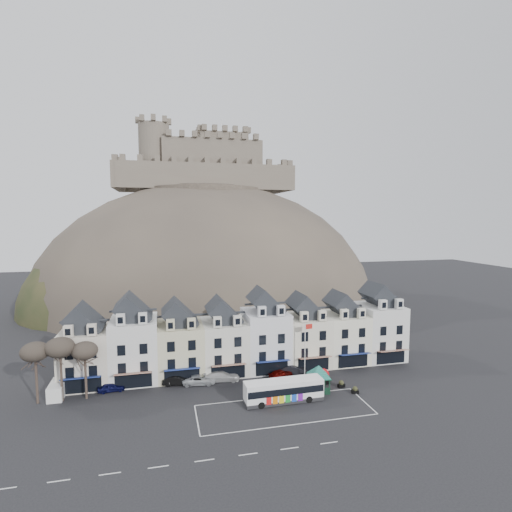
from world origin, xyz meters
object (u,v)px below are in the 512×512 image
Objects in this scene: bus_shelter at (319,371)px; car_black at (178,380)px; white_van at (58,390)px; car_charcoal at (293,370)px; car_maroon at (281,374)px; bus at (284,390)px; red_buoy at (323,376)px; car_white at (222,376)px; car_silver at (199,380)px; flagpole at (306,347)px; car_navy at (111,387)px.

bus_shelter reaches higher than car_black.
white_van is 33.77m from car_charcoal.
bus is at bearing 148.12° from car_maroon.
red_buoy is 0.41× the size of car_white.
bus_shelter is 7.18m from car_maroon.
red_buoy is at bearing -96.14° from car_silver.
car_white reaches higher than car_charcoal.
car_charcoal is at bearing 62.52° from bus.
flagpole is 28.49m from car_navy.
bus_shelter is at bearing -11.45° from white_van.
bus is 2.42× the size of car_black.
bus_shelter is 0.68× the size of flagpole.
car_charcoal is (4.27, 8.59, -0.93)m from bus.
red_buoy is 21.26m from car_black.
bus_shelter is at bearing -104.88° from car_silver.
car_maroon is at bearing -90.02° from car_white.
car_white is at bearing 163.17° from red_buoy.
bus_shelter is 17.43m from car_silver.
bus_shelter is at bearing -87.30° from flagpole.
bus is 11.11m from car_white.
white_van is at bearing 176.75° from flagpole.
bus is 4.77× the size of red_buoy.
bus_shelter is at bearing -98.64° from car_black.
flagpole is 1.97× the size of car_black.
white_van is at bearing 162.68° from bus.
car_silver is (-10.38, 8.20, -0.96)m from bus.
car_navy is 9.20m from car_black.
bus is 30.74m from white_van.
flagpole is at bearing 49.11° from bus.
red_buoy is (1.68, 2.32, -1.78)m from bus_shelter.
flagpole reaches higher than red_buoy.
car_silver is at bearing 105.73° from car_charcoal.
bus_shelter reaches higher than car_white.
car_silver is 12.30m from car_maroon.
car_white is (-12.72, 6.67, -2.13)m from bus_shelter.
white_van is 6.92m from car_navy.
car_silver is at bearing -86.75° from car_black.
car_navy is 15.60m from car_white.
car_charcoal is at bearing -0.73° from white_van.
car_black is (-20.80, 4.36, -0.41)m from red_buoy.
flagpole is (5.50, 6.61, 3.28)m from bus.
car_maroon is (-3.59, 0.96, -4.28)m from flagpole.
flagpole reaches higher than car_white.
car_navy is at bearing 104.20° from car_charcoal.
red_buoy is 0.51× the size of white_van.
bus is 1.98× the size of car_white.
bus reaches higher than car_charcoal.
car_charcoal reaches higher than car_silver.
car_white is (-12.50, 1.99, -4.15)m from flagpole.
car_white is at bearing 104.20° from car_charcoal.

